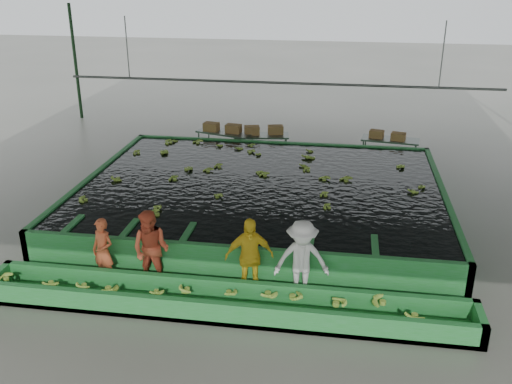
% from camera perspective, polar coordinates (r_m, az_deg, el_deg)
% --- Properties ---
extents(ground, '(80.00, 80.00, 0.00)m').
position_cam_1_polar(ground, '(14.90, -0.30, -4.28)').
color(ground, slate).
rests_on(ground, ground).
extents(shed_roof, '(20.00, 22.00, 0.04)m').
position_cam_1_polar(shed_roof, '(13.46, -0.35, 15.19)').
color(shed_roof, '#96979D').
rests_on(shed_roof, shed_posts).
extents(shed_posts, '(20.00, 22.00, 5.00)m').
position_cam_1_polar(shed_posts, '(13.97, -0.32, 4.95)').
color(shed_posts, black).
rests_on(shed_posts, ground).
extents(flotation_tank, '(10.00, 8.00, 0.90)m').
position_cam_1_polar(flotation_tank, '(16.06, 0.56, -0.50)').
color(flotation_tank, '#267C35').
rests_on(flotation_tank, ground).
extents(tank_water, '(9.70, 7.70, 0.00)m').
position_cam_1_polar(tank_water, '(15.92, 0.57, 0.83)').
color(tank_water, black).
rests_on(tank_water, flotation_tank).
extents(sorting_trough, '(10.00, 1.00, 0.50)m').
position_cam_1_polar(sorting_trough, '(11.69, -3.22, -10.89)').
color(sorting_trough, '#267C35').
rests_on(sorting_trough, ground).
extents(cableway_rail, '(0.08, 0.08, 14.00)m').
position_cam_1_polar(cableway_rail, '(18.66, 2.21, 10.86)').
color(cableway_rail, '#59605B').
rests_on(cableway_rail, shed_roof).
extents(rail_hanger_left, '(0.04, 0.04, 2.00)m').
position_cam_1_polar(rail_hanger_left, '(19.72, -12.77, 13.90)').
color(rail_hanger_left, '#59605B').
rests_on(rail_hanger_left, shed_roof).
extents(rail_hanger_right, '(0.04, 0.04, 2.00)m').
position_cam_1_polar(rail_hanger_right, '(18.58, 18.16, 12.91)').
color(rail_hanger_right, '#59605B').
rests_on(rail_hanger_right, shed_roof).
extents(worker_a, '(0.63, 0.52, 1.49)m').
position_cam_1_polar(worker_a, '(12.93, -15.04, -5.71)').
color(worker_a, '#D05930').
rests_on(worker_a, ground).
extents(worker_b, '(0.93, 0.76, 1.75)m').
position_cam_1_polar(worker_b, '(12.49, -10.44, -5.66)').
color(worker_b, '#D85433').
rests_on(worker_b, ground).
extents(worker_c, '(1.11, 0.72, 1.75)m').
position_cam_1_polar(worker_c, '(11.99, -0.69, -6.49)').
color(worker_c, yellow).
rests_on(worker_c, ground).
extents(worker_d, '(1.24, 0.83, 1.77)m').
position_cam_1_polar(worker_d, '(11.87, 4.59, -6.83)').
color(worker_d, silver).
rests_on(worker_d, ground).
extents(packing_table_left, '(2.19, 1.38, 0.93)m').
position_cam_1_polar(packing_table_left, '(20.84, -3.06, 4.84)').
color(packing_table_left, '#59605B').
rests_on(packing_table_left, ground).
extents(packing_table_mid, '(2.02, 1.04, 0.88)m').
position_cam_1_polar(packing_table_mid, '(20.59, 0.56, 4.58)').
color(packing_table_mid, '#59605B').
rests_on(packing_table_mid, ground).
extents(packing_table_right, '(2.05, 1.06, 0.89)m').
position_cam_1_polar(packing_table_right, '(20.60, 13.18, 4.02)').
color(packing_table_right, '#59605B').
rests_on(packing_table_right, ground).
extents(box_stack_left, '(1.42, 0.58, 0.30)m').
position_cam_1_polar(box_stack_left, '(20.68, -3.38, 6.04)').
color(box_stack_left, olive).
rests_on(box_stack_left, packing_table_left).
extents(box_stack_mid, '(1.43, 0.69, 0.30)m').
position_cam_1_polar(box_stack_mid, '(20.54, 0.78, 5.82)').
color(box_stack_mid, olive).
rests_on(box_stack_mid, packing_table_mid).
extents(box_stack_right, '(1.27, 0.65, 0.26)m').
position_cam_1_polar(box_stack_right, '(20.42, 12.97, 5.19)').
color(box_stack_right, olive).
rests_on(box_stack_right, packing_table_right).
extents(floating_bananas, '(8.42, 5.74, 0.11)m').
position_cam_1_polar(floating_bananas, '(16.66, 0.97, 1.81)').
color(floating_bananas, '#87AE36').
rests_on(floating_bananas, tank_water).
extents(trough_bananas, '(9.38, 0.63, 0.13)m').
position_cam_1_polar(trough_bananas, '(11.61, -3.23, -10.27)').
color(trough_bananas, '#87AE36').
rests_on(trough_bananas, sorting_trough).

